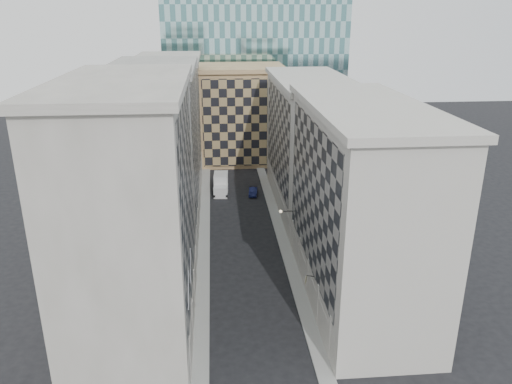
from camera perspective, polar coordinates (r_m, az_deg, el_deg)
sidewalk_west at (r=67.46m, az=-5.94°, el=-5.36°), size 1.50×100.00×0.15m
sidewalk_east at (r=68.00m, az=2.97°, el=-5.06°), size 1.50×100.00×0.15m
bldg_left_a at (r=45.90m, az=-13.81°, el=-2.43°), size 10.80×22.80×23.70m
bldg_left_b at (r=66.73m, az=-11.11°, el=4.40°), size 10.80×22.80×22.70m
bldg_left_c at (r=88.14m, az=-9.69°, el=7.95°), size 10.80×22.80×21.70m
bldg_right_a at (r=51.61m, az=11.62°, el=-1.50°), size 10.80×26.80×20.70m
bldg_right_b at (r=76.75m, az=6.09°, el=5.58°), size 10.80×28.80×19.70m
tan_block at (r=100.89m, az=-1.70°, el=8.95°), size 16.80×14.80×18.80m
church_tower at (r=113.00m, az=-3.30°, el=19.07°), size 7.20×7.20×51.50m
flagpoles_left at (r=42.54m, az=-7.62°, el=-9.61°), size 0.10×6.33×2.33m
bracket_lamp at (r=59.98m, az=3.01°, el=-2.22°), size 1.98×0.36×0.36m
box_truck at (r=83.78m, az=-4.03°, el=0.82°), size 2.60×5.78×3.11m
dark_car at (r=82.69m, az=-0.32°, el=0.07°), size 1.81×3.94×1.25m
shop_sign at (r=50.40m, az=5.77°, el=-9.91°), size 0.98×0.66×0.77m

